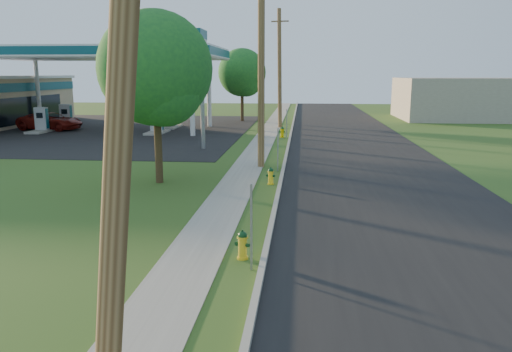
{
  "coord_description": "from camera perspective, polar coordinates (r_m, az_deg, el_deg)",
  "views": [
    {
      "loc": [
        1.35,
        -6.41,
        4.36
      ],
      "look_at": [
        0.0,
        8.0,
        1.4
      ],
      "focal_mm": 35.0,
      "sensor_mm": 36.0,
      "label": 1
    }
  ],
  "objects": [
    {
      "name": "sign_post_near",
      "position": [
        11.19,
        -0.54,
        -5.92
      ],
      "size": [
        0.05,
        0.04,
        2.0
      ],
      "primitive_type": "cube",
      "color": "gray",
      "rests_on": "ground"
    },
    {
      "name": "tree_verge",
      "position": [
        20.29,
        -11.21,
        11.47
      ],
      "size": [
        4.52,
        4.52,
        6.84
      ],
      "color": "#322617",
      "rests_on": "ground"
    },
    {
      "name": "sign_post_mid",
      "position": [
        22.69,
        2.51,
        3.03
      ],
      "size": [
        0.05,
        0.04,
        2.0
      ],
      "primitive_type": "cube",
      "color": "gray",
      "rests_on": "ground"
    },
    {
      "name": "fuel_pump_ne",
      "position": [
        38.17,
        -11.25,
        5.87
      ],
      "size": [
        1.2,
        3.2,
        1.9
      ],
      "color": "gray",
      "rests_on": "ground"
    },
    {
      "name": "curb",
      "position": [
        16.99,
        2.31,
        -3.07
      ],
      "size": [
        0.15,
        120.0,
        0.15
      ],
      "primitive_type": "cube",
      "color": "gray",
      "rests_on": "ground"
    },
    {
      "name": "tree_lot",
      "position": [
        47.36,
        -1.5,
        11.53
      ],
      "size": [
        4.45,
        4.45,
        6.74
      ],
      "color": "#322617",
      "rests_on": "ground"
    },
    {
      "name": "forecourt",
      "position": [
        42.37,
        -18.93,
        5.05
      ],
      "size": [
        26.0,
        28.0,
        0.02
      ],
      "primitive_type": "cube",
      "color": "black",
      "rests_on": "ground"
    },
    {
      "name": "road",
      "position": [
        17.27,
        15.71,
        -3.47
      ],
      "size": [
        8.0,
        120.0,
        0.02
      ],
      "primitive_type": "cube",
      "color": "black",
      "rests_on": "ground"
    },
    {
      "name": "hydrant_near",
      "position": [
        12.04,
        -1.55,
        -7.87
      ],
      "size": [
        0.37,
        0.34,
        0.73
      ],
      "color": "gold",
      "rests_on": "ground"
    },
    {
      "name": "gas_canopy",
      "position": [
        41.39,
        -16.88,
        13.2
      ],
      "size": [
        18.18,
        9.18,
        6.4
      ],
      "color": "silver",
      "rests_on": "ground"
    },
    {
      "name": "car_red",
      "position": [
        43.03,
        -22.45,
        5.81
      ],
      "size": [
        5.35,
        3.06,
        1.41
      ],
      "primitive_type": "imported",
      "rotation": [
        0.0,
        0.0,
        1.42
      ],
      "color": "maroon",
      "rests_on": "ground"
    },
    {
      "name": "utility_pole_mid",
      "position": [
        23.5,
        0.6,
        13.0
      ],
      "size": [
        1.4,
        0.32,
        9.8
      ],
      "color": "brown",
      "rests_on": "ground"
    },
    {
      "name": "distant_building",
      "position": [
        54.09,
        23.52,
        8.11
      ],
      "size": [
        14.0,
        10.0,
        4.0
      ],
      "primitive_type": "cube",
      "color": "gray",
      "rests_on": "ground"
    },
    {
      "name": "fuel_pump_se",
      "position": [
        42.0,
        -9.71,
        6.43
      ],
      "size": [
        1.2,
        3.2,
        1.9
      ],
      "color": "gray",
      "rests_on": "ground"
    },
    {
      "name": "fuel_pump_sw",
      "position": [
        45.17,
        -20.87,
        6.19
      ],
      "size": [
        1.2,
        3.2,
        1.9
      ],
      "color": "gray",
      "rests_on": "ground"
    },
    {
      "name": "fuel_pump_nw",
      "position": [
        41.63,
        -23.27,
        5.61
      ],
      "size": [
        1.2,
        3.2,
        1.9
      ],
      "color": "gray",
      "rests_on": "ground"
    },
    {
      "name": "sidewalk",
      "position": [
        17.18,
        -3.54,
        -3.12
      ],
      "size": [
        1.5,
        120.0,
        0.03
      ],
      "primitive_type": "cube",
      "color": "gray",
      "rests_on": "ground"
    },
    {
      "name": "hydrant_mid",
      "position": [
        20.06,
        1.69,
        0.0
      ],
      "size": [
        0.36,
        0.32,
        0.7
      ],
      "color": "yellow",
      "rests_on": "ground"
    },
    {
      "name": "utility_pole_far",
      "position": [
        41.46,
        2.71,
        12.16
      ],
      "size": [
        1.4,
        0.32,
        9.5
      ],
      "color": "brown",
      "rests_on": "ground"
    },
    {
      "name": "price_pylon",
      "position": [
        29.52,
        -6.26,
        13.58
      ],
      "size": [
        0.34,
        2.04,
        6.85
      ],
      "color": "gray",
      "rests_on": "ground"
    },
    {
      "name": "sign_post_far",
      "position": [
        34.79,
        3.53,
        6.0
      ],
      "size": [
        0.05,
        0.04,
        2.0
      ],
      "primitive_type": "cube",
      "color": "gray",
      "rests_on": "ground"
    },
    {
      "name": "hydrant_far",
      "position": [
        35.14,
        3.02,
        5.04
      ],
      "size": [
        0.4,
        0.35,
        0.78
      ],
      "color": "#DDBC03",
      "rests_on": "ground"
    },
    {
      "name": "utility_pole_near",
      "position": [
        5.77,
        -14.97,
        15.58
      ],
      "size": [
        1.4,
        0.32,
        9.48
      ],
      "color": "brown",
      "rests_on": "ground"
    }
  ]
}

